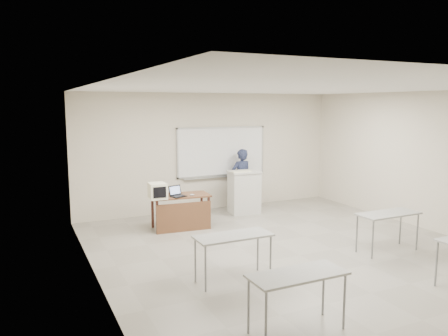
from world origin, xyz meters
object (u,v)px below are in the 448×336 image
whiteboard (222,152)px  instructor_desk (182,206)px  mouse (192,195)px  keyboard (241,172)px  crt_monitor (158,191)px  presenter (241,179)px  laptop (178,194)px  podium (244,192)px

whiteboard → instructor_desk: size_ratio=1.97×
mouse → keyboard: size_ratio=0.21×
crt_monitor → mouse: 0.77m
mouse → presenter: 2.27m
laptop → keyboard: keyboard is taller
whiteboard → presenter: size_ratio=1.58×
laptop → presenter: 2.49m
podium → mouse: size_ratio=10.23×
presenter → crt_monitor: bearing=20.4°
mouse → presenter: (1.88, 1.28, 0.02)m
instructor_desk → presenter: size_ratio=0.80×
presenter → laptop: bearing=24.7°
whiteboard → presenter: 0.86m
whiteboard → keyboard: whiteboard is taller
crt_monitor → laptop: size_ratio=1.32×
instructor_desk → presenter: (2.08, 1.19, 0.27)m
laptop → mouse: 0.31m
crt_monitor → keyboard: bearing=17.9°
whiteboard → crt_monitor: bearing=-145.8°
mouse → presenter: presenter is taller
mouse → keyboard: 1.73m
whiteboard → podium: bearing=-71.1°
whiteboard → instructor_desk: whiteboard is taller
crt_monitor → podium: bearing=19.7°
instructor_desk → podium: 2.04m
mouse → whiteboard: bearing=25.9°
whiteboard → keyboard: bearing=-82.8°
podium → presenter: presenter is taller
whiteboard → instructor_desk: (-1.65, -1.48, -0.96)m
instructor_desk → mouse: (0.20, -0.09, 0.25)m
podium → mouse: bearing=-148.8°
keyboard → podium: bearing=37.0°
whiteboard → crt_monitor: size_ratio=6.12×
instructor_desk → mouse: 0.34m
crt_monitor → presenter: presenter is taller
presenter → whiteboard: bearing=-37.7°
instructor_desk → keyboard: keyboard is taller
presenter → instructor_desk: bearing=25.5°
instructor_desk → presenter: 2.41m
whiteboard → laptop: bearing=-139.4°
instructor_desk → crt_monitor: (-0.55, -0.02, 0.39)m
whiteboard → laptop: (-1.75, -1.49, -0.68)m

